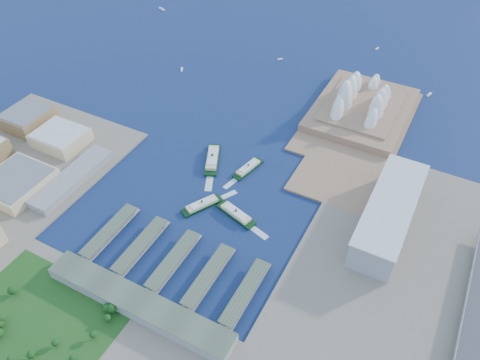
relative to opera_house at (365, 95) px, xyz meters
The scene contains 17 objects.
ground 300.75m from the opera_house, 110.56° to the right, with size 3000.00×3000.00×0.00m, color #0F1F47.
east_land 357.85m from the opera_house, 67.75° to the right, with size 240.00×500.00×3.00m, color gray.
peninsula 36.56m from the opera_house, 82.87° to the right, with size 135.00×220.00×3.00m, color #956F51.
opera_house is the anchor object (origin of this frame).
toaster_building 219.62m from the opera_house, 65.77° to the right, with size 45.00×155.00×35.00m, color gray.
ferry_wharves 367.50m from the opera_house, 104.38° to the right, with size 184.00×90.00×9.30m, color #47533F, non-canonical shape.
terminal_building 425.27m from the opera_house, 102.24° to the right, with size 200.00×28.00×12.00m, color gray.
park 498.56m from the opera_house, 109.34° to the right, with size 150.00×110.00×16.00m, color #194714, non-canonical shape.
ferry_a 239.86m from the opera_house, 125.61° to the right, with size 15.54×61.06×11.55m, color black, non-canonical shape.
ferry_b 209.69m from the opera_house, 115.63° to the right, with size 12.33×48.44×9.16m, color black, non-canonical shape.
ferry_c 292.41m from the opera_house, 111.76° to the right, with size 12.96×50.93×9.63m, color black, non-canonical shape.
ferry_d 274.03m from the opera_house, 104.03° to the right, with size 13.33×52.36×9.90m, color black, non-canonical shape.
boat_a 304.03m from the opera_house, behind, with size 3.14×12.57×2.42m, color white, non-canonical shape.
boat_b 196.50m from the opera_house, 151.98° to the left, with size 3.11×8.89×2.40m, color white, non-canonical shape.
boat_c 129.38m from the opera_house, 51.45° to the left, with size 3.49×11.96×2.69m, color white, non-canonical shape.
boat_d 500.79m from the opera_house, 160.40° to the left, with size 3.90×17.81×3.01m, color white, non-canonical shape.
boat_e 212.50m from the opera_house, 99.43° to the left, with size 3.06×9.62×2.36m, color white, non-canonical shape.
Camera 1 is at (213.82, -304.77, 397.30)m, focal length 35.00 mm.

